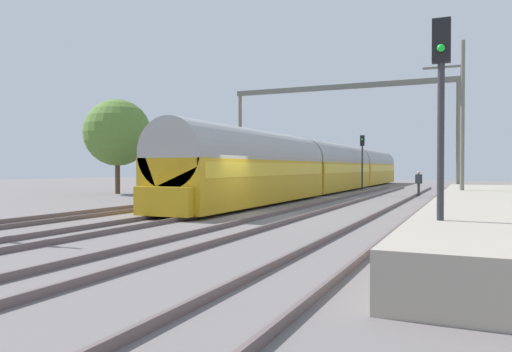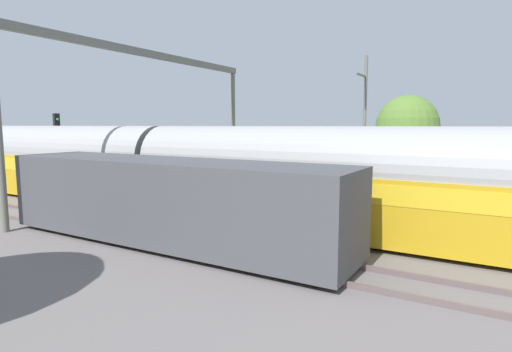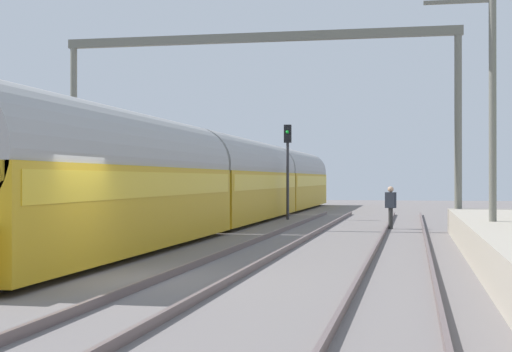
{
  "view_description": "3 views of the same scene",
  "coord_description": "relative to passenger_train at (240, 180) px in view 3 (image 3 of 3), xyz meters",
  "views": [
    {
      "loc": [
        8.67,
        -18.55,
        2.0
      ],
      "look_at": [
        -1.94,
        5.44,
        1.52
      ],
      "focal_mm": 34.43,
      "sensor_mm": 36.0,
      "label": 1
    },
    {
      "loc": [
        -16.23,
        -0.32,
        4.02
      ],
      "look_at": [
        -0.26,
        9.1,
        1.74
      ],
      "focal_mm": 29.18,
      "sensor_mm": 36.0,
      "label": 2
    },
    {
      "loc": [
        6.14,
        -15.04,
        2.04
      ],
      "look_at": [
        -0.97,
        20.41,
        2.17
      ],
      "focal_mm": 55.16,
      "sensor_mm": 36.0,
      "label": 3
    }
  ],
  "objects": [
    {
      "name": "ground",
      "position": [
        1.94,
        -21.41,
        -1.97
      ],
      "size": [
        120.0,
        120.0,
        0.0
      ],
      "primitive_type": "plane",
      "color": "slate"
    },
    {
      "name": "passenger_train",
      "position": [
        0.0,
        0.0,
        0.0
      ],
      "size": [
        2.93,
        49.2,
        3.82
      ],
      "color": "gold",
      "rests_on": "ground"
    },
    {
      "name": "track_west",
      "position": [
        -0.0,
        -21.41,
        -1.89
      ],
      "size": [
        1.52,
        60.0,
        0.16
      ],
      "color": "#625352",
      "rests_on": "ground"
    },
    {
      "name": "catenary_pole_east_mid",
      "position": [
        10.1,
        -14.72,
        2.18
      ],
      "size": [
        1.9,
        0.2,
        8.0
      ],
      "color": "slate",
      "rests_on": "ground"
    },
    {
      "name": "person_crossing",
      "position": [
        7.17,
        -4.13,
        -0.94
      ],
      "size": [
        0.46,
        0.38,
        1.73
      ],
      "rotation": [
        0.0,
        0.0,
        5.89
      ],
      "color": "#303030",
      "rests_on": "ground"
    },
    {
      "name": "freight_car",
      "position": [
        -3.87,
        -12.12,
        -0.5
      ],
      "size": [
        2.8,
        13.0,
        2.7
      ],
      "color": "#47474C",
      "rests_on": "ground"
    },
    {
      "name": "track_far_east",
      "position": [
        7.75,
        -21.41,
        -1.89
      ],
      "size": [
        1.52,
        60.0,
        0.16
      ],
      "color": "#625352",
      "rests_on": "ground"
    },
    {
      "name": "catenary_gantry",
      "position": [
        1.94,
        -5.73,
        3.9
      ],
      "size": [
        16.02,
        0.28,
        7.86
      ],
      "color": "slate",
      "rests_on": "ground"
    },
    {
      "name": "railway_signal_far",
      "position": [
        1.92,
        2.32,
        1.08
      ],
      "size": [
        0.36,
        0.3,
        4.74
      ],
      "color": "#2D2D33",
      "rests_on": "ground"
    },
    {
      "name": "track_east",
      "position": [
        3.87,
        -21.41,
        -1.89
      ],
      "size": [
        1.52,
        60.0,
        0.16
      ],
      "color": "#625352",
      "rests_on": "ground"
    }
  ]
}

